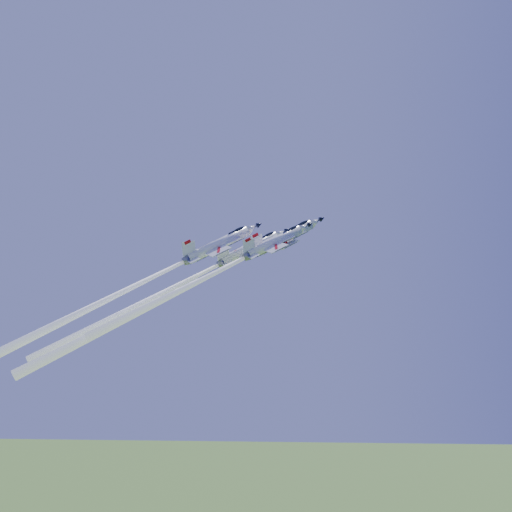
# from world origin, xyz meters

# --- Properties ---
(jet_lead) EXTENTS (41.27, 24.42, 39.58)m
(jet_lead) POSITION_xyz_m (-11.26, -4.77, 72.78)
(jet_lead) COLOR white
(jet_left) EXTENTS (37.32, 21.87, 35.06)m
(jet_left) POSITION_xyz_m (-15.27, 1.06, 73.25)
(jet_left) COLOR white
(jet_right) EXTENTS (31.14, 18.13, 28.83)m
(jet_right) POSITION_xyz_m (-7.15, -6.36, 74.62)
(jet_right) COLOR white
(jet_slot) EXTENTS (40.70, 24.02, 38.83)m
(jet_slot) POSITION_xyz_m (-22.86, -6.46, 71.64)
(jet_slot) COLOR white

